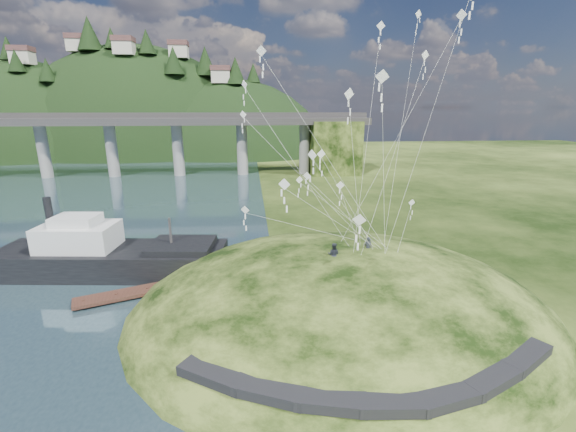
{
  "coord_description": "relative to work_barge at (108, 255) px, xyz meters",
  "views": [
    {
      "loc": [
        0.77,
        -26.43,
        16.21
      ],
      "look_at": [
        4.0,
        6.0,
        7.0
      ],
      "focal_mm": 24.0,
      "sensor_mm": 36.0,
      "label": 1
    }
  ],
  "objects": [
    {
      "name": "grass_hill",
      "position": [
        21.7,
        -9.33,
        -3.47
      ],
      "size": [
        36.0,
        32.0,
        13.0
      ],
      "color": "black",
      "rests_on": "ground"
    },
    {
      "name": "bridge",
      "position": [
        -12.76,
        58.74,
        7.74
      ],
      "size": [
        160.0,
        11.0,
        15.0
      ],
      "color": "#2D2B2B",
      "rests_on": "ground"
    },
    {
      "name": "work_barge",
      "position": [
        0.0,
        0.0,
        0.0
      ],
      "size": [
        22.98,
        8.55,
        7.86
      ],
      "color": "black",
      "rests_on": "ground"
    },
    {
      "name": "wooden_dock",
      "position": [
        4.99,
        -5.11,
        -1.59
      ],
      "size": [
        11.93,
        6.09,
        0.86
      ],
      "color": "#331B15",
      "rests_on": "ground"
    },
    {
      "name": "far_ridge",
      "position": [
        -29.88,
        110.84,
        -9.4
      ],
      "size": [
        153.0,
        70.0,
        94.5
      ],
      "color": "black",
      "rests_on": "ground"
    },
    {
      "name": "footpath",
      "position": [
        21.16,
        -21.07,
        0.12
      ],
      "size": [
        22.29,
        5.84,
        0.83
      ],
      "color": "black",
      "rests_on": "ground"
    },
    {
      "name": "kite_flyers",
      "position": [
        21.86,
        -9.37,
        3.97
      ],
      "size": [
        4.21,
        2.28,
        2.01
      ],
      "color": "#242730",
      "rests_on": "ground"
    },
    {
      "name": "ground",
      "position": [
        13.7,
        -11.33,
        -1.97
      ],
      "size": [
        320.0,
        320.0,
        0.0
      ],
      "primitive_type": "plane",
      "color": "black",
      "rests_on": "ground"
    },
    {
      "name": "kite_swarm",
      "position": [
        22.68,
        -6.27,
        13.79
      ],
      "size": [
        18.37,
        17.62,
        19.1
      ],
      "color": "white",
      "rests_on": "ground"
    }
  ]
}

